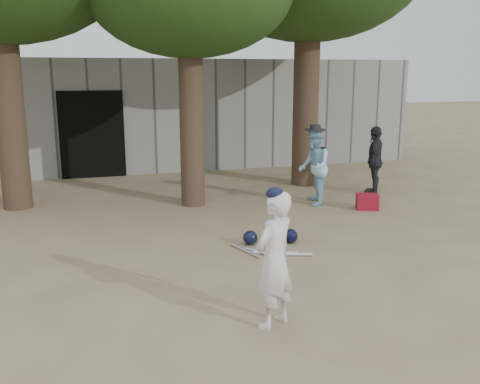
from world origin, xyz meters
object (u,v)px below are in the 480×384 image
object	(u,v)px
boy_player	(274,260)
spectator_blue	(314,167)
spectator_dark	(375,160)
red_bag	(367,202)

from	to	relation	value
boy_player	spectator_blue	size ratio (longest dim) A/B	0.95
spectator_dark	red_bag	size ratio (longest dim) A/B	3.59
boy_player	spectator_blue	distance (m)	5.49
spectator_dark	red_bag	bearing A→B (deg)	3.36
spectator_blue	spectator_dark	size ratio (longest dim) A/B	1.04
spectator_dark	red_bag	world-z (taller)	spectator_dark
boy_player	spectator_dark	bearing A→B (deg)	-162.37
boy_player	red_bag	distance (m)	5.44
spectator_blue	red_bag	xyz separation A→B (m)	(0.84, -0.70, -0.63)
red_bag	boy_player	bearing A→B (deg)	-130.95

